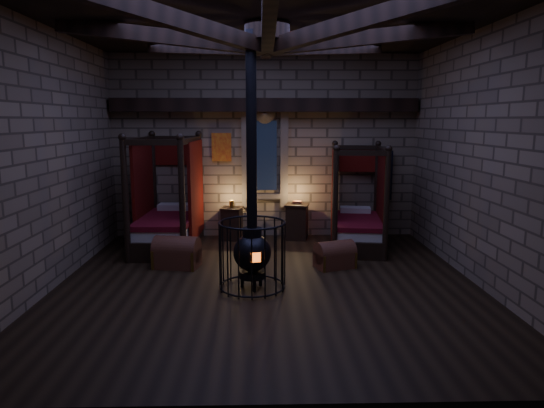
{
  "coord_description": "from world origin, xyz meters",
  "views": [
    {
      "loc": [
        -0.13,
        -7.78,
        2.72
      ],
      "look_at": [
        0.09,
        0.6,
        1.26
      ],
      "focal_mm": 32.0,
      "sensor_mm": 36.0,
      "label": 1
    }
  ],
  "objects_px": {
    "bed_right": "(357,222)",
    "trunk_right": "(335,255)",
    "stove": "(252,250)",
    "bed_left": "(169,221)",
    "trunk_left": "(177,253)"
  },
  "relations": [
    {
      "from": "bed_right",
      "to": "stove",
      "type": "xyz_separation_m",
      "value": [
        -2.22,
        -2.62,
        0.12
      ]
    },
    {
      "from": "bed_right",
      "to": "stove",
      "type": "height_order",
      "value": "stove"
    },
    {
      "from": "trunk_right",
      "to": "stove",
      "type": "bearing_deg",
      "value": -163.87
    },
    {
      "from": "bed_left",
      "to": "stove",
      "type": "bearing_deg",
      "value": -53.24
    },
    {
      "from": "bed_right",
      "to": "trunk_left",
      "type": "height_order",
      "value": "bed_right"
    },
    {
      "from": "bed_left",
      "to": "trunk_right",
      "type": "bearing_deg",
      "value": -22.74
    },
    {
      "from": "bed_left",
      "to": "trunk_left",
      "type": "distance_m",
      "value": 1.54
    },
    {
      "from": "trunk_left",
      "to": "trunk_right",
      "type": "xyz_separation_m",
      "value": [
        2.95,
        -0.11,
        -0.04
      ]
    },
    {
      "from": "stove",
      "to": "trunk_left",
      "type": "bearing_deg",
      "value": 128.02
    },
    {
      "from": "bed_left",
      "to": "bed_right",
      "type": "height_order",
      "value": "bed_left"
    },
    {
      "from": "trunk_right",
      "to": "stove",
      "type": "height_order",
      "value": "stove"
    },
    {
      "from": "bed_right",
      "to": "trunk_left",
      "type": "distance_m",
      "value": 3.92
    },
    {
      "from": "trunk_left",
      "to": "bed_right",
      "type": "bearing_deg",
      "value": 31.76
    },
    {
      "from": "bed_right",
      "to": "trunk_right",
      "type": "height_order",
      "value": "bed_right"
    },
    {
      "from": "bed_left",
      "to": "stove",
      "type": "relative_size",
      "value": 0.58
    }
  ]
}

